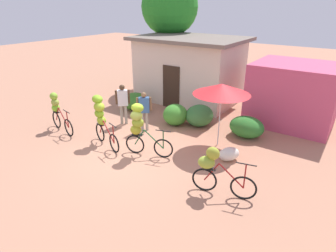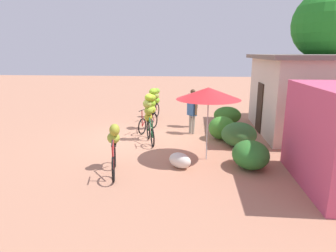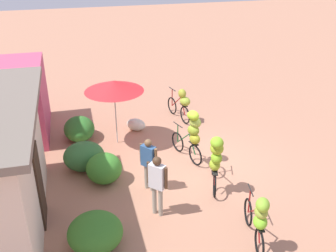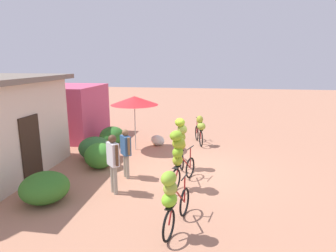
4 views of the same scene
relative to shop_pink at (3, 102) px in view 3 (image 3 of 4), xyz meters
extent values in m
plane|color=#AF775C|center=(-3.58, -5.94, -1.23)|extent=(60.00, 60.00, 0.00)
cube|color=#332319|center=(-5.08, -1.37, -0.23)|extent=(0.90, 0.06, 2.00)
cube|color=#C7496C|center=(0.00, 0.00, 0.00)|extent=(3.20, 2.80, 2.46)
ellipsoid|color=#367326|center=(-6.33, -2.52, -0.84)|extent=(1.26, 1.24, 0.78)
ellipsoid|color=#3C862B|center=(-3.78, -2.98, -0.79)|extent=(0.99, 1.01, 0.87)
ellipsoid|color=#346E34|center=(-2.94, -2.47, -0.80)|extent=(1.10, 1.22, 0.85)
ellipsoid|color=#2E762B|center=(-0.98, -2.42, -0.84)|extent=(1.28, 1.03, 0.78)
cylinder|color=beige|center=(-1.55, -3.64, -0.16)|extent=(0.04, 0.04, 2.14)
cone|color=red|center=(-1.55, -3.64, 0.81)|extent=(1.91, 1.91, 0.35)
torus|color=black|center=(-6.46, -6.16, -0.89)|extent=(0.67, 0.19, 0.68)
torus|color=black|center=(-7.50, -5.94, -0.89)|extent=(0.67, 0.19, 0.68)
cylinder|color=maroon|center=(-7.32, -5.98, -0.58)|extent=(0.40, 0.12, 0.64)
cylinder|color=maroon|center=(-6.80, -6.09, -0.58)|extent=(0.71, 0.18, 0.64)
cylinder|color=black|center=(-6.46, -6.16, -0.25)|extent=(0.50, 0.13, 0.03)
cylinder|color=maroon|center=(-6.46, -6.16, -0.57)|extent=(0.04, 0.04, 0.64)
cube|color=black|center=(-7.39, -5.96, -0.52)|extent=(0.38, 0.21, 0.02)
ellipsoid|color=#79C52A|center=(-7.42, -5.95, -0.37)|extent=(0.46, 0.42, 0.30)
ellipsoid|color=#94A93C|center=(-7.38, -5.96, -0.13)|extent=(0.40, 0.34, 0.29)
ellipsoid|color=#84B731|center=(-7.44, -5.93, 0.10)|extent=(0.45, 0.42, 0.29)
torus|color=black|center=(-4.16, -6.10, -0.90)|extent=(0.64, 0.25, 0.66)
torus|color=black|center=(-5.19, -5.77, -0.90)|extent=(0.64, 0.25, 0.66)
cylinder|color=maroon|center=(-5.01, -5.83, -0.61)|extent=(0.40, 0.16, 0.60)
cylinder|color=maroon|center=(-4.49, -6.00, -0.61)|extent=(0.70, 0.26, 0.61)
cylinder|color=black|center=(-4.16, -6.10, -0.25)|extent=(0.49, 0.18, 0.03)
cylinder|color=maroon|center=(-4.16, -6.10, -0.57)|extent=(0.04, 0.04, 0.65)
cube|color=black|center=(-5.09, -5.80, -0.54)|extent=(0.39, 0.24, 0.02)
ellipsoid|color=#92AC29|center=(-5.01, -5.81, -0.37)|extent=(0.39, 0.33, 0.32)
ellipsoid|color=#7EB424|center=(-5.07, -5.82, -0.12)|extent=(0.43, 0.37, 0.31)
ellipsoid|color=#92AF27|center=(-5.02, -5.84, 0.13)|extent=(0.52, 0.46, 0.33)
ellipsoid|color=#7DB124|center=(-5.14, -5.78, 0.37)|extent=(0.49, 0.43, 0.28)
torus|color=black|center=(-2.60, -5.46, -0.90)|extent=(0.64, 0.25, 0.66)
torus|color=black|center=(-3.54, -5.76, -0.90)|extent=(0.64, 0.25, 0.66)
cylinder|color=#19592D|center=(-3.38, -5.71, -0.62)|extent=(0.37, 0.15, 0.59)
cylinder|color=#19592D|center=(-2.91, -5.56, -0.62)|extent=(0.64, 0.23, 0.60)
cylinder|color=black|center=(-2.60, -5.46, -0.28)|extent=(0.49, 0.18, 0.03)
cylinder|color=#19592D|center=(-2.60, -5.46, -0.59)|extent=(0.04, 0.04, 0.62)
cube|color=black|center=(-3.45, -5.73, -0.54)|extent=(0.39, 0.24, 0.02)
ellipsoid|color=#9B9E25|center=(-3.49, -5.74, -0.37)|extent=(0.44, 0.39, 0.32)
ellipsoid|color=olive|center=(-3.42, -5.72, -0.11)|extent=(0.49, 0.45, 0.32)
ellipsoid|color=#9AB141|center=(-3.42, -5.76, 0.14)|extent=(0.49, 0.45, 0.32)
ellipsoid|color=#91B725|center=(-3.43, -5.69, 0.38)|extent=(0.47, 0.40, 0.28)
torus|color=black|center=(0.30, -6.05, -0.89)|extent=(0.67, 0.21, 0.68)
torus|color=black|center=(-0.68, -6.28, -0.89)|extent=(0.67, 0.21, 0.68)
cylinder|color=maroon|center=(-0.51, -6.24, -0.61)|extent=(0.38, 0.13, 0.59)
cylinder|color=maroon|center=(-0.02, -6.12, -0.61)|extent=(0.67, 0.19, 0.60)
cylinder|color=black|center=(0.30, -6.05, -0.20)|extent=(0.49, 0.15, 0.03)
cylinder|color=maroon|center=(0.30, -6.05, -0.54)|extent=(0.04, 0.04, 0.69)
cube|color=black|center=(-0.58, -6.26, -0.52)|extent=(0.38, 0.22, 0.02)
ellipsoid|color=#94AB36|center=(-0.65, -6.28, -0.35)|extent=(0.53, 0.48, 0.32)
ellipsoid|color=#99A12F|center=(-0.53, -6.20, -0.09)|extent=(0.38, 0.32, 0.34)
ellipsoid|color=silver|center=(-0.79, -4.42, -1.01)|extent=(0.76, 0.83, 0.44)
cylinder|color=gray|center=(-5.50, -4.05, -0.82)|extent=(0.11, 0.11, 0.81)
cylinder|color=gray|center=(-5.63, -4.18, -0.82)|extent=(0.11, 0.11, 0.81)
cube|color=silver|center=(-5.57, -4.12, -0.10)|extent=(0.43, 0.42, 0.64)
cylinder|color=#4C3321|center=(-5.39, -3.94, -0.07)|extent=(0.08, 0.08, 0.58)
cylinder|color=#4C3321|center=(-5.75, -4.29, -0.07)|extent=(0.08, 0.08, 0.58)
sphere|color=#4C3321|center=(-5.57, -4.12, 0.33)|extent=(0.22, 0.22, 0.22)
cylinder|color=gray|center=(-4.53, -4.19, -0.85)|extent=(0.11, 0.11, 0.75)
cylinder|color=gray|center=(-4.39, -4.07, -0.85)|extent=(0.11, 0.11, 0.75)
cube|color=#33598C|center=(-4.46, -4.13, -0.18)|extent=(0.43, 0.41, 0.60)
cylinder|color=brown|center=(-4.65, -4.29, -0.15)|extent=(0.08, 0.08, 0.54)
cylinder|color=brown|center=(-4.27, -3.97, -0.15)|extent=(0.08, 0.08, 0.54)
sphere|color=brown|center=(-4.46, -4.13, 0.22)|extent=(0.20, 0.20, 0.20)
camera|label=1|loc=(2.12, -12.01, 3.40)|focal=30.37mm
camera|label=2|loc=(7.01, -4.04, 1.97)|focal=31.16mm
camera|label=3|loc=(-13.28, -2.42, 5.13)|focal=41.77mm
camera|label=4|loc=(-12.73, -6.75, 2.37)|focal=31.10mm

